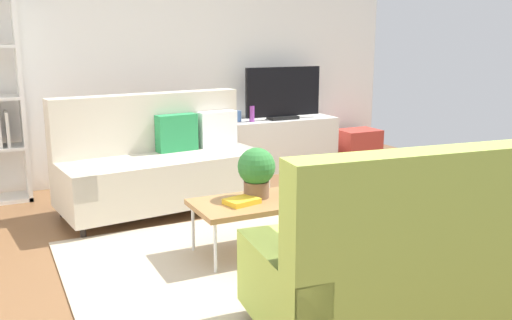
{
  "coord_description": "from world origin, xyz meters",
  "views": [
    {
      "loc": [
        -1.69,
        -3.57,
        1.64
      ],
      "look_at": [
        0.26,
        0.44,
        0.65
      ],
      "focal_mm": 39.14,
      "sensor_mm": 36.0,
      "label": 1
    }
  ],
  "objects_px": {
    "coffee_table": "(264,203)",
    "table_book_0": "(242,201)",
    "tv": "(283,94)",
    "potted_plant": "(256,170)",
    "tv_console": "(282,144)",
    "couch_beige": "(161,164)",
    "vase_0": "(238,116)",
    "couch_green": "(422,254)",
    "storage_trunk": "(358,146)",
    "bottle_0": "(252,114)"
  },
  "relations": [
    {
      "from": "tv",
      "to": "vase_0",
      "type": "relative_size",
      "value": 7.77
    },
    {
      "from": "couch_beige",
      "to": "tv",
      "type": "bearing_deg",
      "value": -159.83
    },
    {
      "from": "couch_green",
      "to": "storage_trunk",
      "type": "height_order",
      "value": "couch_green"
    },
    {
      "from": "storage_trunk",
      "to": "potted_plant",
      "type": "distance_m",
      "value": 3.4
    },
    {
      "from": "couch_beige",
      "to": "tv",
      "type": "xyz_separation_m",
      "value": [
        1.83,
        0.92,
        0.51
      ]
    },
    {
      "from": "couch_green",
      "to": "bottle_0",
      "type": "xyz_separation_m",
      "value": [
        0.73,
        3.75,
        0.29
      ]
    },
    {
      "from": "couch_green",
      "to": "storage_trunk",
      "type": "xyz_separation_m",
      "value": [
        2.26,
        3.69,
        -0.22
      ]
    },
    {
      "from": "tv_console",
      "to": "couch_beige",
      "type": "bearing_deg",
      "value": -152.75
    },
    {
      "from": "table_book_0",
      "to": "bottle_0",
      "type": "xyz_separation_m",
      "value": [
        1.21,
        2.35,
        0.3
      ]
    },
    {
      "from": "couch_green",
      "to": "storage_trunk",
      "type": "relative_size",
      "value": 3.8
    },
    {
      "from": "coffee_table",
      "to": "storage_trunk",
      "type": "relative_size",
      "value": 2.12
    },
    {
      "from": "coffee_table",
      "to": "tv_console",
      "type": "relative_size",
      "value": 0.79
    },
    {
      "from": "couch_green",
      "to": "potted_plant",
      "type": "distance_m",
      "value": 1.54
    },
    {
      "from": "tv",
      "to": "vase_0",
      "type": "xyz_separation_m",
      "value": [
        -0.58,
        0.07,
        -0.25
      ]
    },
    {
      "from": "tv_console",
      "to": "storage_trunk",
      "type": "bearing_deg",
      "value": -5.19
    },
    {
      "from": "coffee_table",
      "to": "storage_trunk",
      "type": "height_order",
      "value": "storage_trunk"
    },
    {
      "from": "storage_trunk",
      "to": "bottle_0",
      "type": "xyz_separation_m",
      "value": [
        -1.54,
        0.06,
        0.52
      ]
    },
    {
      "from": "coffee_table",
      "to": "table_book_0",
      "type": "bearing_deg",
      "value": -172.88
    },
    {
      "from": "couch_green",
      "to": "tv_console",
      "type": "distance_m",
      "value": 3.96
    },
    {
      "from": "tv_console",
      "to": "table_book_0",
      "type": "bearing_deg",
      "value": -124.49
    },
    {
      "from": "tv",
      "to": "storage_trunk",
      "type": "bearing_deg",
      "value": -4.16
    },
    {
      "from": "couch_beige",
      "to": "bottle_0",
      "type": "bearing_deg",
      "value": -153.69
    },
    {
      "from": "vase_0",
      "to": "coffee_table",
      "type": "bearing_deg",
      "value": -109.65
    },
    {
      "from": "couch_beige",
      "to": "table_book_0",
      "type": "bearing_deg",
      "value": 90.9
    },
    {
      "from": "coffee_table",
      "to": "table_book_0",
      "type": "distance_m",
      "value": 0.21
    },
    {
      "from": "potted_plant",
      "to": "table_book_0",
      "type": "distance_m",
      "value": 0.28
    },
    {
      "from": "coffee_table",
      "to": "tv_console",
      "type": "bearing_deg",
      "value": 58.63
    },
    {
      "from": "potted_plant",
      "to": "coffee_table",
      "type": "bearing_deg",
      "value": -70.42
    },
    {
      "from": "tv_console",
      "to": "table_book_0",
      "type": "height_order",
      "value": "tv_console"
    },
    {
      "from": "couch_green",
      "to": "tv",
      "type": "distance_m",
      "value": 3.98
    },
    {
      "from": "tv",
      "to": "coffee_table",
      "type": "bearing_deg",
      "value": -121.58
    },
    {
      "from": "coffee_table",
      "to": "tv",
      "type": "distance_m",
      "value": 2.81
    },
    {
      "from": "tv",
      "to": "bottle_0",
      "type": "relative_size",
      "value": 5.25
    },
    {
      "from": "table_book_0",
      "to": "potted_plant",
      "type": "bearing_deg",
      "value": 31.12
    },
    {
      "from": "potted_plant",
      "to": "vase_0",
      "type": "height_order",
      "value": "potted_plant"
    },
    {
      "from": "couch_beige",
      "to": "tv",
      "type": "relative_size",
      "value": 1.98
    },
    {
      "from": "couch_green",
      "to": "potted_plant",
      "type": "height_order",
      "value": "couch_green"
    },
    {
      "from": "coffee_table",
      "to": "bottle_0",
      "type": "relative_size",
      "value": 5.78
    },
    {
      "from": "tv_console",
      "to": "vase_0",
      "type": "bearing_deg",
      "value": 175.07
    },
    {
      "from": "coffee_table",
      "to": "tv",
      "type": "xyz_separation_m",
      "value": [
        1.44,
        2.35,
        0.56
      ]
    },
    {
      "from": "coffee_table",
      "to": "bottle_0",
      "type": "bearing_deg",
      "value": 66.59
    },
    {
      "from": "potted_plant",
      "to": "table_book_0",
      "type": "height_order",
      "value": "potted_plant"
    },
    {
      "from": "couch_green",
      "to": "vase_0",
      "type": "height_order",
      "value": "couch_green"
    },
    {
      "from": "tv",
      "to": "storage_trunk",
      "type": "relative_size",
      "value": 1.92
    },
    {
      "from": "couch_green",
      "to": "tv_console",
      "type": "height_order",
      "value": "couch_green"
    },
    {
      "from": "table_book_0",
      "to": "tv_console",
      "type": "bearing_deg",
      "value": 55.51
    },
    {
      "from": "tv_console",
      "to": "table_book_0",
      "type": "relative_size",
      "value": 5.83
    },
    {
      "from": "vase_0",
      "to": "storage_trunk",
      "type": "bearing_deg",
      "value": -5.1
    },
    {
      "from": "coffee_table",
      "to": "bottle_0",
      "type": "distance_m",
      "value": 2.56
    },
    {
      "from": "tv",
      "to": "potted_plant",
      "type": "xyz_separation_m",
      "value": [
        -1.47,
        -2.27,
        -0.32
      ]
    }
  ]
}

